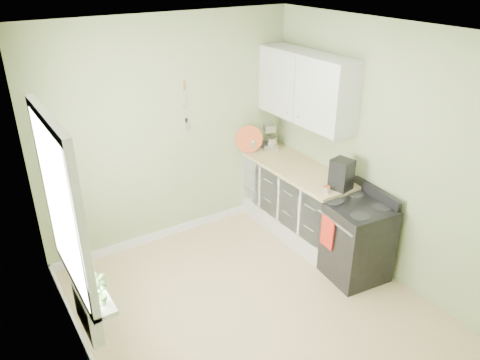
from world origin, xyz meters
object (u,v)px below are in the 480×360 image
stand_mixer (268,136)px  coffee_maker (341,175)px  kettle (253,145)px  stove (354,239)px

stand_mixer → coffee_maker: bearing=-92.2°
stand_mixer → coffee_maker: (-0.06, -1.44, 0.00)m
kettle → coffee_maker: (0.20, -1.42, 0.08)m
kettle → coffee_maker: 1.44m
stove → kettle: 1.83m
stove → stand_mixer: 1.87m
stand_mixer → kettle: bearing=-175.9°
stove → stand_mixer: size_ratio=2.65×
coffee_maker → stand_mixer: bearing=87.8°
stove → coffee_maker: (0.04, 0.32, 0.63)m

